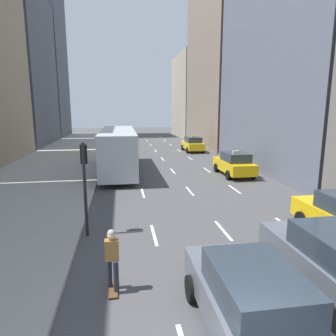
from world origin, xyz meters
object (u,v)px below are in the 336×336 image
(taxi_lead, at_px, (193,144))
(taxi_third, at_px, (234,164))
(city_bus, at_px, (118,149))
(traffic_light_pole, at_px, (85,174))
(sedan_black_near, at_px, (335,263))
(skateboarder, at_px, (112,258))
(sedan_silver_behind, at_px, (250,302))

(taxi_lead, distance_m, taxi_third, 13.04)
(city_bus, xyz_separation_m, traffic_light_pole, (-1.14, -12.25, 0.62))
(taxi_lead, bearing_deg, sedan_black_near, -95.85)
(skateboarder, distance_m, traffic_light_pole, 4.33)
(skateboarder, bearing_deg, city_bus, 89.78)
(taxi_lead, distance_m, city_bus, 13.16)
(sedan_silver_behind, bearing_deg, sedan_black_near, 21.72)
(taxi_third, distance_m, traffic_light_pole, 13.41)
(taxi_third, bearing_deg, city_bus, 160.57)
(sedan_black_near, bearing_deg, sedan_silver_behind, -158.28)
(skateboarder, bearing_deg, sedan_silver_behind, -37.05)
(sedan_black_near, distance_m, city_bus, 18.15)
(sedan_black_near, relative_size, sedan_silver_behind, 1.06)
(city_bus, bearing_deg, skateboarder, -90.22)
(city_bus, height_order, traffic_light_pole, traffic_light_pole)
(sedan_silver_behind, bearing_deg, city_bus, 98.71)
(taxi_third, distance_m, city_bus, 8.97)
(city_bus, distance_m, skateboarder, 16.21)
(taxi_third, height_order, traffic_light_pole, traffic_light_pole)
(taxi_third, xyz_separation_m, city_bus, (-8.41, 2.97, 0.91))
(sedan_silver_behind, distance_m, traffic_light_pole, 7.44)
(traffic_light_pole, bearing_deg, taxi_third, 44.19)
(city_bus, bearing_deg, traffic_light_pole, -95.31)
(taxi_third, distance_m, sedan_black_near, 14.55)
(city_bus, bearing_deg, taxi_third, -19.43)
(skateboarder, xyz_separation_m, traffic_light_pole, (-1.08, 3.94, 1.45))
(taxi_lead, relative_size, sedan_black_near, 0.93)
(sedan_silver_behind, distance_m, skateboarder, 3.60)
(skateboarder, bearing_deg, taxi_lead, 72.12)
(taxi_lead, distance_m, sedan_silver_behind, 28.98)
(sedan_black_near, bearing_deg, taxi_lead, 84.15)
(skateboarder, bearing_deg, sedan_black_near, -10.52)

